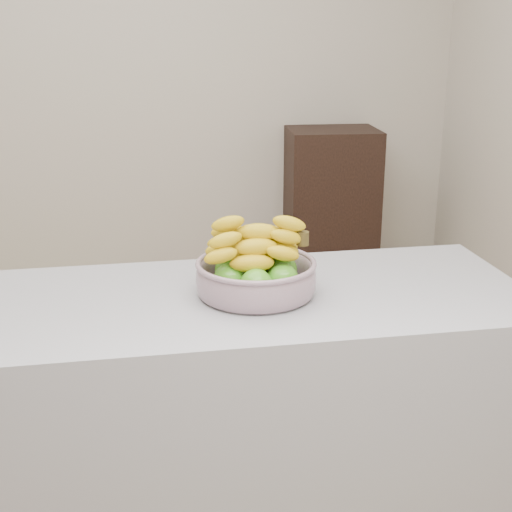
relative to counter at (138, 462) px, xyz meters
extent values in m
plane|color=tan|center=(0.00, 0.64, -0.45)|extent=(4.00, 4.00, 0.00)
cube|color=beige|center=(0.00, 2.64, 0.90)|extent=(4.00, 0.05, 2.70)
cube|color=beige|center=(0.00, -1.36, 0.90)|extent=(4.00, 0.05, 2.70)
cube|color=gray|center=(0.00, 0.00, 0.00)|extent=(2.00, 0.60, 0.90)
cube|color=black|center=(1.21, 2.42, 0.02)|extent=(0.56, 0.46, 0.95)
cylinder|color=#A9B4CA|center=(0.31, 0.00, 0.46)|extent=(0.25, 0.25, 0.01)
torus|color=#A9B4CA|center=(0.31, 0.00, 0.53)|extent=(0.30, 0.30, 0.01)
sphere|color=#428917|center=(0.30, -0.07, 0.50)|extent=(0.08, 0.08, 0.08)
sphere|color=#428917|center=(0.37, -0.05, 0.50)|extent=(0.08, 0.08, 0.08)
sphere|color=#428917|center=(0.38, 0.03, 0.50)|extent=(0.08, 0.08, 0.08)
sphere|color=#428917|center=(0.33, 0.07, 0.50)|extent=(0.08, 0.08, 0.08)
sphere|color=#428917|center=(0.26, 0.05, 0.50)|extent=(0.08, 0.08, 0.08)
sphere|color=#428917|center=(0.24, -0.03, 0.50)|extent=(0.08, 0.08, 0.08)
ellipsoid|color=yellow|center=(0.30, -0.05, 0.55)|extent=(0.19, 0.05, 0.04)
ellipsoid|color=yellow|center=(0.30, 0.00, 0.55)|extent=(0.19, 0.08, 0.04)
ellipsoid|color=yellow|center=(0.31, 0.05, 0.55)|extent=(0.19, 0.10, 0.04)
ellipsoid|color=yellow|center=(0.31, -0.03, 0.58)|extent=(0.19, 0.05, 0.04)
ellipsoid|color=yellow|center=(0.32, 0.03, 0.58)|extent=(0.19, 0.11, 0.04)
ellipsoid|color=yellow|center=(0.32, 0.00, 0.61)|extent=(0.19, 0.08, 0.04)
cylinder|color=#3E3213|center=(0.43, -0.02, 0.60)|extent=(0.03, 0.03, 0.03)
camera|label=1|loc=(0.02, -1.63, 1.10)|focal=50.00mm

